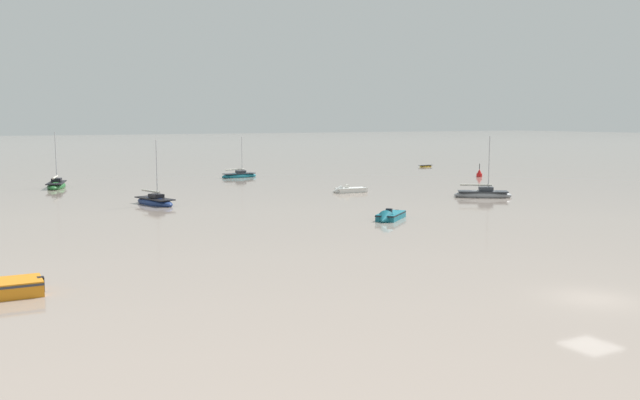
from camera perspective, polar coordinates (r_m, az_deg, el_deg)
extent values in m
plane|color=gray|center=(38.01, 21.83, -7.67)|extent=(800.00, 800.00, 0.00)
ellipsoid|color=navy|center=(75.78, -13.64, -0.21)|extent=(3.55, 6.81, 1.12)
cube|color=black|center=(75.73, -13.65, 0.13)|extent=(3.12, 5.82, 0.11)
cube|color=black|center=(75.41, -13.54, 0.34)|extent=(1.46, 1.80, 0.40)
cylinder|color=#B7BABF|center=(74.93, -13.50, 2.52)|extent=(0.11, 0.11, 6.18)
cylinder|color=beige|center=(76.35, -13.97, 0.72)|extent=(1.09, 3.53, 0.22)
cube|color=#197084|center=(63.27, 5.95, -1.42)|extent=(4.32, 3.94, 0.82)
cone|color=#197084|center=(61.21, 5.38, -1.69)|extent=(2.04, 2.09, 1.64)
cube|color=black|center=(63.19, 5.94, -1.15)|extent=(4.42, 4.03, 0.09)
cube|color=black|center=(62.58, 5.79, -0.92)|extent=(0.62, 0.65, 0.45)
cube|color=black|center=(65.19, 6.45, -1.08)|extent=(0.40, 0.41, 0.58)
ellipsoid|color=gray|center=(82.97, 13.46, 0.39)|extent=(6.71, 5.63, 1.16)
cube|color=#33383F|center=(82.92, 13.47, 0.71)|extent=(5.76, 4.87, 0.12)
cube|color=#33383F|center=(82.93, 13.70, 0.93)|extent=(1.99, 1.88, 0.42)
cylinder|color=#B7BABF|center=(82.72, 13.95, 2.98)|extent=(0.12, 0.12, 6.40)
cylinder|color=beige|center=(82.74, 12.90, 1.24)|extent=(3.15, 2.35, 0.23)
ellipsoid|color=#23602D|center=(98.30, -21.17, 1.09)|extent=(4.01, 7.35, 1.21)
cube|color=black|center=(98.25, -21.18, 1.37)|extent=(3.52, 6.28, 0.12)
cube|color=black|center=(98.57, -21.16, 1.58)|extent=(1.62, 1.96, 0.44)
cylinder|color=#B7BABF|center=(98.64, -21.22, 3.40)|extent=(0.12, 0.12, 6.66)
cylinder|color=beige|center=(97.32, -21.27, 1.78)|extent=(1.29, 3.78, 0.24)
ellipsoid|color=#197084|center=(109.17, -6.78, 2.00)|extent=(6.17, 2.40, 1.04)
cube|color=#33383F|center=(109.14, -6.78, 2.22)|extent=(5.26, 2.13, 0.10)
cube|color=#33383F|center=(109.26, -6.64, 2.38)|extent=(1.54, 1.15, 0.37)
cylinder|color=#B7BABF|center=(109.20, -6.55, 3.78)|extent=(0.10, 0.10, 5.72)
cylinder|color=beige|center=(108.74, -7.14, 2.55)|extent=(3.32, 0.50, 0.21)
ellipsoid|color=gold|center=(134.17, 8.82, 2.80)|extent=(3.30, 1.52, 0.50)
cube|color=black|center=(134.15, 8.82, 2.89)|extent=(3.05, 1.46, 0.07)
cube|color=black|center=(134.16, 8.82, 2.86)|extent=(0.34, 1.00, 0.05)
cube|color=black|center=(39.44, -22.31, -6.53)|extent=(0.35, 0.45, 0.78)
cube|color=white|center=(86.32, 2.62, 0.78)|extent=(4.00, 1.96, 0.76)
cone|color=white|center=(85.44, 1.40, 0.72)|extent=(1.35, 1.63, 1.53)
cube|color=silver|center=(86.27, 2.59, 0.97)|extent=(4.09, 2.00, 0.08)
cube|color=silver|center=(85.99, 2.26, 1.15)|extent=(0.38, 0.54, 0.42)
cube|color=black|center=(87.16, 3.73, 0.90)|extent=(0.26, 0.33, 0.54)
cylinder|color=red|center=(112.48, 13.17, 1.99)|extent=(0.90, 0.90, 0.70)
cone|color=red|center=(112.43, 13.18, 2.34)|extent=(0.72, 0.72, 0.70)
cylinder|color=black|center=(112.37, 13.19, 2.75)|extent=(0.10, 0.10, 0.90)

